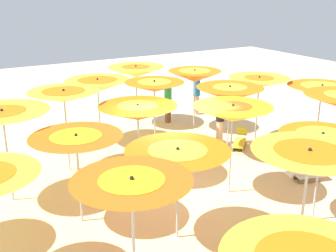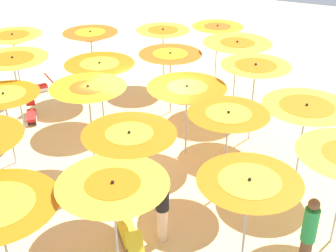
# 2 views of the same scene
# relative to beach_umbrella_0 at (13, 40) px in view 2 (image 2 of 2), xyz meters

# --- Properties ---
(ground) EXTENTS (40.95, 40.95, 0.04)m
(ground) POSITION_rel_beach_umbrella_0_xyz_m (1.89, 6.21, -2.11)
(ground) COLOR beige
(beach_umbrella_0) EXTENTS (2.06, 2.06, 2.33)m
(beach_umbrella_0) POSITION_rel_beach_umbrella_0_xyz_m (0.00, 0.00, 0.00)
(beach_umbrella_0) COLOR #B2B2B7
(beach_umbrella_0) RESTS_ON ground
(beach_umbrella_1) EXTENTS (2.11, 2.11, 2.52)m
(beach_umbrella_1) POSITION_rel_beach_umbrella_0_xyz_m (2.26, 2.02, 0.18)
(beach_umbrella_1) COLOR #B2B2B7
(beach_umbrella_1) RESTS_ON ground
(beach_umbrella_2) EXTENTS (1.92, 1.92, 2.22)m
(beach_umbrella_2) POSITION_rel_beach_umbrella_0_xyz_m (3.88, 3.07, -0.11)
(beach_umbrella_2) COLOR #B2B2B7
(beach_umbrella_2) RESTS_ON ground
(beach_umbrella_5) EXTENTS (1.94, 1.94, 2.49)m
(beach_umbrella_5) POSITION_rel_beach_umbrella_0_xyz_m (-0.99, 2.64, 0.15)
(beach_umbrella_5) COLOR #B2B2B7
(beach_umbrella_5) RESTS_ON ground
(beach_umbrella_6) EXTENTS (2.20, 2.20, 2.14)m
(beach_umbrella_6) POSITION_rel_beach_umbrella_0_xyz_m (0.71, 4.06, -0.17)
(beach_umbrella_6) COLOR #B2B2B7
(beach_umbrella_6) RESTS_ON ground
(beach_umbrella_7) EXTENTS (2.00, 2.00, 2.48)m
(beach_umbrella_7) POSITION_rel_beach_umbrella_0_xyz_m (3.03, 5.19, 0.12)
(beach_umbrella_7) COLOR #B2B2B7
(beach_umbrella_7) RESTS_ON ground
(beach_umbrella_8) EXTENTS (2.10, 2.10, 2.36)m
(beach_umbrella_8) POSITION_rel_beach_umbrella_0_xyz_m (4.55, 7.24, 0.00)
(beach_umbrella_8) COLOR #B2B2B7
(beach_umbrella_8) RESTS_ON ground
(beach_umbrella_9) EXTENTS (2.11, 2.11, 2.36)m
(beach_umbrella_9) POSITION_rel_beach_umbrella_0_xyz_m (6.30, 7.86, 0.05)
(beach_umbrella_9) COLOR #B2B2B7
(beach_umbrella_9) RESTS_ON ground
(beach_umbrella_10) EXTENTS (2.02, 2.02, 2.27)m
(beach_umbrella_10) POSITION_rel_beach_umbrella_0_xyz_m (-2.97, 4.53, -0.05)
(beach_umbrella_10) COLOR #B2B2B7
(beach_umbrella_10) RESTS_ON ground
(beach_umbrella_11) EXTENTS (2.08, 2.08, 2.20)m
(beach_umbrella_11) POSITION_rel_beach_umbrella_0_xyz_m (-0.88, 5.77, -0.10)
(beach_umbrella_11) COLOR #B2B2B7
(beach_umbrella_11) RESTS_ON ground
(beach_umbrella_12) EXTENTS (2.21, 2.21, 2.20)m
(beach_umbrella_12) POSITION_rel_beach_umbrella_0_xyz_m (1.38, 7.29, -0.15)
(beach_umbrella_12) COLOR #B2B2B7
(beach_umbrella_12) RESTS_ON ground
(beach_umbrella_13) EXTENTS (1.95, 1.95, 2.40)m
(beach_umbrella_13) POSITION_rel_beach_umbrella_0_xyz_m (2.79, 8.93, 0.09)
(beach_umbrella_13) COLOR #B2B2B7
(beach_umbrella_13) RESTS_ON ground
(beach_umbrella_14) EXTENTS (1.99, 1.99, 2.33)m
(beach_umbrella_14) POSITION_rel_beach_umbrella_0_xyz_m (5.13, 10.10, -0.02)
(beach_umbrella_14) COLOR #B2B2B7
(beach_umbrella_14) RESTS_ON ground
(beach_umbrella_15) EXTENTS (1.92, 1.92, 2.33)m
(beach_umbrella_15) POSITION_rel_beach_umbrella_0_xyz_m (-4.04, 6.29, 0.03)
(beach_umbrella_15) COLOR #B2B2B7
(beach_umbrella_15) RESTS_ON ground
(beach_umbrella_16) EXTENTS (2.28, 2.28, 2.47)m
(beach_umbrella_16) POSITION_rel_beach_umbrella_0_xyz_m (-2.09, 7.64, 0.15)
(beach_umbrella_16) COLOR #B2B2B7
(beach_umbrella_16) RESTS_ON ground
(beach_umbrella_17) EXTENTS (2.03, 2.03, 2.51)m
(beach_umbrella_17) POSITION_rel_beach_umbrella_0_xyz_m (-0.24, 8.76, 0.20)
(beach_umbrella_17) COLOR #B2B2B7
(beach_umbrella_17) RESTS_ON ground
(beach_umbrella_18) EXTENTS (2.21, 2.21, 2.31)m
(beach_umbrella_18) POSITION_rel_beach_umbrella_0_xyz_m (1.44, 10.51, -0.03)
(beach_umbrella_18) COLOR #B2B2B7
(beach_umbrella_18) RESTS_ON ground
(lounger_0) EXTENTS (1.10, 1.07, 0.63)m
(lounger_0) POSITION_rel_beach_umbrella_0_xyz_m (5.40, 7.62, -1.88)
(lounger_0) COLOR olive
(lounger_0) RESTS_ON ground
(lounger_1) EXTENTS (1.28, 0.66, 0.57)m
(lounger_1) POSITION_rel_beach_umbrella_0_xyz_m (5.42, 4.61, -1.89)
(lounger_1) COLOR olive
(lounger_1) RESTS_ON ground
(lounger_2) EXTENTS (1.08, 0.87, 0.65)m
(lounger_2) POSITION_rel_beach_umbrella_0_xyz_m (-0.39, 0.49, -1.88)
(lounger_2) COLOR silver
(lounger_2) RESTS_ON ground
(lounger_3) EXTENTS (1.09, 0.97, 0.60)m
(lounger_3) POSITION_rel_beach_umbrella_0_xyz_m (1.55, 1.74, -1.89)
(lounger_3) COLOR silver
(lounger_3) RESTS_ON ground
(beachgoer_1) EXTENTS (0.30, 0.30, 1.86)m
(beachgoer_1) POSITION_rel_beach_umbrella_0_xyz_m (4.65, 11.27, -1.10)
(beachgoer_1) COLOR brown
(beachgoer_1) RESTS_ON ground
(beachgoer_2) EXTENTS (0.30, 0.30, 1.83)m
(beachgoer_2) POSITION_rel_beach_umbrella_0_xyz_m (4.97, 8.23, -1.12)
(beachgoer_2) COLOR beige
(beachgoer_2) RESTS_ON ground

